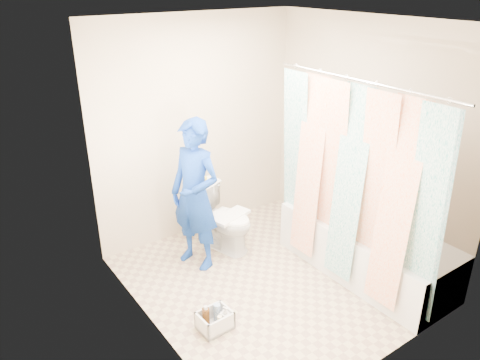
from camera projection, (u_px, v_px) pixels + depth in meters
floor at (270, 280)px, 4.56m from camera, size 2.60×2.60×0.00m
ceiling at (279, 21)px, 3.59m from camera, size 2.40×2.60×0.02m
wall_back at (198, 129)px, 5.04m from camera, size 2.40×0.02×2.40m
wall_front at (398, 226)px, 3.10m from camera, size 2.40×0.02×2.40m
wall_left at (147, 201)px, 3.44m from camera, size 0.02×2.60×2.40m
wall_right at (366, 140)px, 4.71m from camera, size 0.02×2.60×2.40m
bathtub at (366, 248)px, 4.58m from camera, size 0.70×1.75×0.50m
curtain_rod at (361, 81)px, 3.73m from camera, size 0.02×1.90×0.02m
shower_curtain at (350, 187)px, 4.10m from camera, size 0.06×1.75×1.80m
toilet at (223, 218)px, 4.97m from camera, size 0.56×0.77×0.70m
tank_lid at (231, 216)px, 4.88m from camera, size 0.47×0.29×0.03m
tank_internals at (207, 185)px, 4.92m from camera, size 0.17×0.08×0.23m
plumber at (195, 195)px, 4.53m from camera, size 0.53×0.65×1.53m
cleaning_caddy at (216, 320)px, 3.91m from camera, size 0.28×0.23×0.21m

